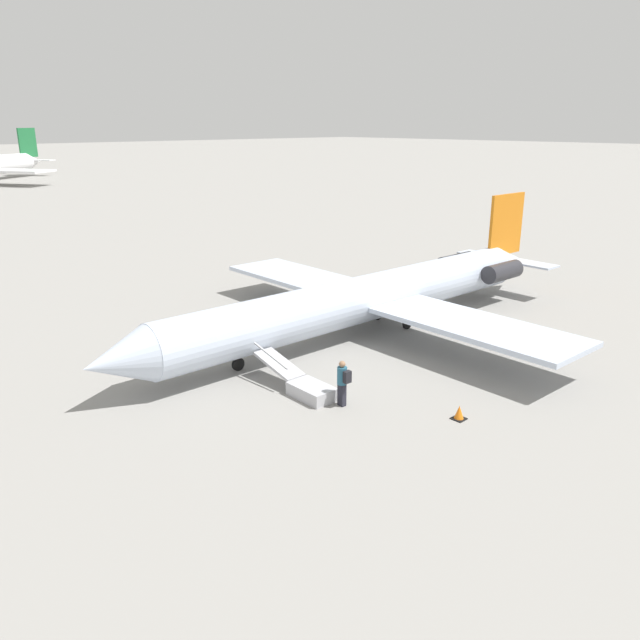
{
  "coord_description": "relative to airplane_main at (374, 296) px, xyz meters",
  "views": [
    {
      "loc": [
        21.2,
        19.74,
        9.88
      ],
      "look_at": [
        3.36,
        0.64,
        1.57
      ],
      "focal_mm": 35.0,
      "sensor_mm": 36.0,
      "label": 1
    }
  ],
  "objects": [
    {
      "name": "traffic_cone_near_stairs",
      "position": [
        5.07,
        8.65,
        -1.53
      ],
      "size": [
        0.46,
        0.46,
        0.5
      ],
      "color": "black",
      "rests_on": "ground"
    },
    {
      "name": "airplane_main",
      "position": [
        0.0,
        0.0,
        0.0
      ],
      "size": [
        27.68,
        21.02,
        5.9
      ],
      "rotation": [
        0.0,
        0.0,
        -0.03
      ],
      "color": "silver",
      "rests_on": "ground"
    },
    {
      "name": "passenger",
      "position": [
        7.28,
        5.12,
        -0.76
      ],
      "size": [
        0.36,
        0.54,
        1.74
      ],
      "rotation": [
        0.0,
        0.0,
        -1.6
      ],
      "color": "#23232D",
      "rests_on": "ground"
    },
    {
      "name": "boarding_stairs",
      "position": [
        7.61,
        3.44,
        -1.4
      ],
      "size": [
        1.15,
        4.04,
        1.54
      ],
      "rotation": [
        0.0,
        0.0,
        -1.6
      ],
      "color": "#B2B2B7",
      "rests_on": "ground"
    },
    {
      "name": "ground_plane",
      "position": [
        0.83,
        -0.02,
        -1.76
      ],
      "size": [
        600.0,
        600.0,
        0.0
      ],
      "primitive_type": "plane",
      "color": "gray"
    }
  ]
}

